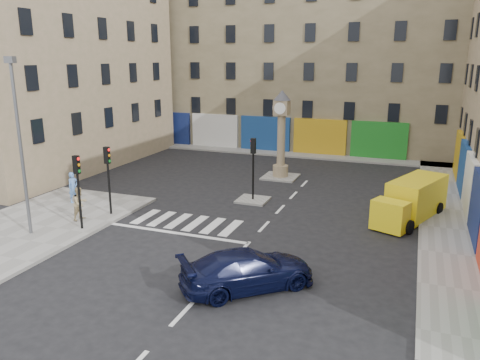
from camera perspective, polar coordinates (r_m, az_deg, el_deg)
The scene contains 17 objects.
ground at distance 20.58m, azimuth -0.53°, elevation -9.36°, with size 120.00×120.00×0.00m, color black.
sidewalk_left at distance 25.06m, azimuth -26.69°, elevation -6.32°, with size 7.00×16.00×0.15m, color gray.
sidewalk_right at distance 28.79m, azimuth 23.57°, elevation -3.34°, with size 2.60×30.00×0.15m, color gray.
sidewalk_far at distance 41.98m, azimuth 5.40°, elevation 3.24°, with size 32.00×2.40×0.15m, color gray.
island_near at distance 28.25m, azimuth 1.58°, elevation -2.44°, with size 1.80×1.80×0.12m, color gray.
island_far at distance 33.76m, azimuth 4.94°, elevation 0.38°, with size 2.40×2.40×0.12m, color gray.
building_far at distance 46.77m, azimuth 7.63°, elevation 14.75°, with size 32.00×10.00×17.00m, color #857859.
building_left at distance 39.22m, azimuth -20.96°, elevation 12.49°, with size 8.00×20.00×15.00m, color #9F8568.
traffic_light_left_near at distance 24.00m, azimuth -19.17°, elevation -0.04°, with size 0.28×0.22×3.70m.
traffic_light_left_far at distance 25.82m, azimuth -15.80°, elevation 1.23°, with size 0.28×0.22×3.70m.
traffic_light_island at distance 27.60m, azimuth 1.62°, elevation 2.58°, with size 0.28×0.22×3.70m.
lamp_post at distance 23.85m, azimuth -25.28°, elevation 4.62°, with size 0.50×0.25×8.30m.
clock_pillar at distance 33.07m, azimuth 5.07°, elevation 6.25°, with size 1.20×1.20×6.10m.
navy_sedan at distance 17.73m, azimuth 0.94°, elevation -10.89°, with size 2.07×5.09×1.48m, color black.
yellow_van at distance 26.51m, azimuth 20.24°, elevation -2.30°, with size 3.76×6.04×2.12m.
pedestrian_blue at distance 28.98m, azimuth -19.66°, elevation -0.83°, with size 0.66×0.43×1.80m, color #5786C8.
pedestrian_tan at distance 25.76m, azimuth -18.92°, elevation -2.71°, with size 0.86×0.67×1.77m, color tan.
Camera 1 is at (6.84, -17.49, 8.41)m, focal length 35.00 mm.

